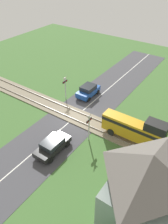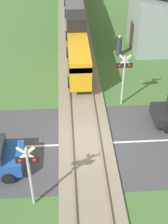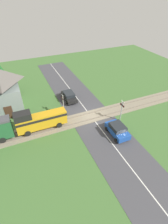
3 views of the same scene
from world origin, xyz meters
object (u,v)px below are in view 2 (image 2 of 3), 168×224
at_px(crossing_signal_west_approach, 29,169).
at_px(pedestrian_by_station, 119,46).
at_px(train, 73,6).
at_px(crossing_signal_east_approach, 124,73).

relative_size(crossing_signal_west_approach, pedestrian_by_station, 1.99).
xyz_separation_m(train, crossing_signal_west_approach, (-2.45, -19.38, 0.23)).
relative_size(train, pedestrian_by_station, 14.04).
distance_m(train, pedestrian_by_station, 6.93).
bearing_deg(train, crossing_signal_east_approach, -78.81).
bearing_deg(train, pedestrian_by_station, -61.63).
xyz_separation_m(crossing_signal_west_approach, crossing_signal_east_approach, (4.90, 7.00, 0.00)).
bearing_deg(pedestrian_by_station, crossing_signal_east_approach, -97.18).
height_order(train, crossing_signal_west_approach, train).
bearing_deg(crossing_signal_east_approach, train, 101.19).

